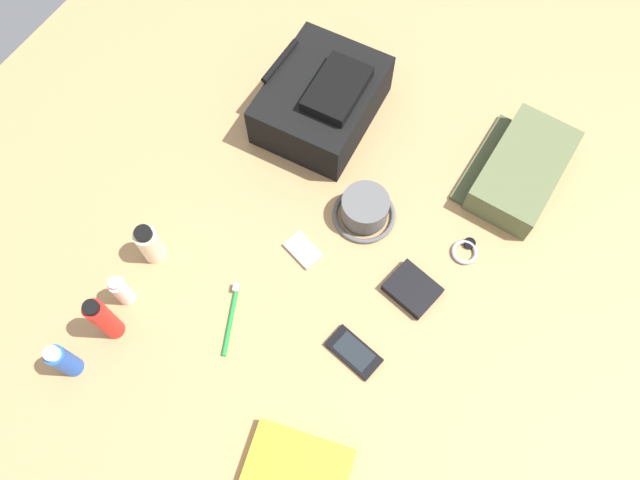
{
  "coord_description": "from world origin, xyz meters",
  "views": [
    {
      "loc": [
        -0.49,
        -0.3,
        1.35
      ],
      "look_at": [
        0.0,
        0.0,
        0.04
      ],
      "focal_mm": 35.17,
      "sensor_mm": 36.0,
      "label": 1
    }
  ],
  "objects_px": {
    "media_player": "(303,250)",
    "toothbrush": "(232,314)",
    "deodorant_spray": "(64,361)",
    "bucket_hat": "(365,210)",
    "paperback_novel": "(297,471)",
    "wristwatch": "(465,251)",
    "toiletry_pouch": "(521,170)",
    "cell_phone": "(354,352)",
    "backpack": "(322,100)",
    "sunscreen_spray": "(104,319)",
    "toothpaste_tube": "(122,291)",
    "wallet": "(412,289)",
    "lotion_bottle": "(150,244)"
  },
  "relations": [
    {
      "from": "backpack",
      "to": "toothpaste_tube",
      "type": "relative_size",
      "value": 3.19
    },
    {
      "from": "sunscreen_spray",
      "to": "wallet",
      "type": "xyz_separation_m",
      "value": [
        0.42,
        -0.52,
        -0.07
      ]
    },
    {
      "from": "backpack",
      "to": "sunscreen_spray",
      "type": "distance_m",
      "value": 0.73
    },
    {
      "from": "wallet",
      "to": "toothbrush",
      "type": "bearing_deg",
      "value": 140.88
    },
    {
      "from": "cell_phone",
      "to": "toothbrush",
      "type": "distance_m",
      "value": 0.28
    },
    {
      "from": "cell_phone",
      "to": "media_player",
      "type": "xyz_separation_m",
      "value": [
        0.15,
        0.22,
        -0.0
      ]
    },
    {
      "from": "backpack",
      "to": "toothbrush",
      "type": "relative_size",
      "value": 2.08
    },
    {
      "from": "toiletry_pouch",
      "to": "bucket_hat",
      "type": "bearing_deg",
      "value": 136.99
    },
    {
      "from": "sunscreen_spray",
      "to": "toothpaste_tube",
      "type": "height_order",
      "value": "sunscreen_spray"
    },
    {
      "from": "deodorant_spray",
      "to": "media_player",
      "type": "distance_m",
      "value": 0.56
    },
    {
      "from": "deodorant_spray",
      "to": "bucket_hat",
      "type": "bearing_deg",
      "value": -28.52
    },
    {
      "from": "toiletry_pouch",
      "to": "deodorant_spray",
      "type": "bearing_deg",
      "value": 146.43
    },
    {
      "from": "toiletry_pouch",
      "to": "wallet",
      "type": "xyz_separation_m",
      "value": [
        -0.39,
        0.08,
        -0.03
      ]
    },
    {
      "from": "toothpaste_tube",
      "to": "media_player",
      "type": "distance_m",
      "value": 0.41
    },
    {
      "from": "backpack",
      "to": "deodorant_spray",
      "type": "relative_size",
      "value": 2.54
    },
    {
      "from": "media_player",
      "to": "cell_phone",
      "type": "bearing_deg",
      "value": -123.09
    },
    {
      "from": "deodorant_spray",
      "to": "sunscreen_spray",
      "type": "bearing_deg",
      "value": -11.27
    },
    {
      "from": "deodorant_spray",
      "to": "wallet",
      "type": "xyz_separation_m",
      "value": [
        0.54,
        -0.54,
        -0.05
      ]
    },
    {
      "from": "paperback_novel",
      "to": "media_player",
      "type": "distance_m",
      "value": 0.48
    },
    {
      "from": "deodorant_spray",
      "to": "paperback_novel",
      "type": "relative_size",
      "value": 0.55
    },
    {
      "from": "toiletry_pouch",
      "to": "paperback_novel",
      "type": "height_order",
      "value": "toiletry_pouch"
    },
    {
      "from": "media_player",
      "to": "toothbrush",
      "type": "bearing_deg",
      "value": 166.07
    },
    {
      "from": "paperback_novel",
      "to": "wallet",
      "type": "xyz_separation_m",
      "value": [
        0.46,
        -0.01,
        -0.0
      ]
    },
    {
      "from": "paperback_novel",
      "to": "wristwatch",
      "type": "bearing_deg",
      "value": -6.87
    },
    {
      "from": "bucket_hat",
      "to": "cell_phone",
      "type": "bearing_deg",
      "value": -153.66
    },
    {
      "from": "bucket_hat",
      "to": "lotion_bottle",
      "type": "xyz_separation_m",
      "value": [
        -0.34,
        0.36,
        0.03
      ]
    },
    {
      "from": "toothpaste_tube",
      "to": "cell_phone",
      "type": "height_order",
      "value": "toothpaste_tube"
    },
    {
      "from": "cell_phone",
      "to": "toothbrush",
      "type": "relative_size",
      "value": 0.8
    },
    {
      "from": "media_player",
      "to": "toothbrush",
      "type": "distance_m",
      "value": 0.22
    },
    {
      "from": "wristwatch",
      "to": "toothbrush",
      "type": "height_order",
      "value": "toothbrush"
    },
    {
      "from": "backpack",
      "to": "toiletry_pouch",
      "type": "xyz_separation_m",
      "value": [
        0.1,
        -0.5,
        -0.03
      ]
    },
    {
      "from": "bucket_hat",
      "to": "deodorant_spray",
      "type": "xyz_separation_m",
      "value": [
        -0.64,
        0.35,
        0.03
      ]
    },
    {
      "from": "backpack",
      "to": "paperback_novel",
      "type": "height_order",
      "value": "backpack"
    },
    {
      "from": "backpack",
      "to": "sunscreen_spray",
      "type": "bearing_deg",
      "value": 172.75
    },
    {
      "from": "toiletry_pouch",
      "to": "deodorant_spray",
      "type": "xyz_separation_m",
      "value": [
        -0.93,
        0.62,
        0.02
      ]
    },
    {
      "from": "wristwatch",
      "to": "wallet",
      "type": "distance_m",
      "value": 0.16
    },
    {
      "from": "media_player",
      "to": "wallet",
      "type": "bearing_deg",
      "value": -79.81
    },
    {
      "from": "toiletry_pouch",
      "to": "cell_phone",
      "type": "bearing_deg",
      "value": 168.46
    },
    {
      "from": "bucket_hat",
      "to": "media_player",
      "type": "height_order",
      "value": "bucket_hat"
    },
    {
      "from": "toothpaste_tube",
      "to": "wristwatch",
      "type": "relative_size",
      "value": 1.47
    },
    {
      "from": "cell_phone",
      "to": "wallet",
      "type": "height_order",
      "value": "wallet"
    },
    {
      "from": "lotion_bottle",
      "to": "media_player",
      "type": "bearing_deg",
      "value": -57.11
    },
    {
      "from": "toothpaste_tube",
      "to": "paperback_novel",
      "type": "height_order",
      "value": "toothpaste_tube"
    },
    {
      "from": "toiletry_pouch",
      "to": "bucket_hat",
      "type": "distance_m",
      "value": 0.39
    },
    {
      "from": "toothpaste_tube",
      "to": "wristwatch",
      "type": "xyz_separation_m",
      "value": [
        0.5,
        -0.6,
        -0.04
      ]
    },
    {
      "from": "cell_phone",
      "to": "toothbrush",
      "type": "height_order",
      "value": "toothbrush"
    },
    {
      "from": "cell_phone",
      "to": "wristwatch",
      "type": "relative_size",
      "value": 1.81
    },
    {
      "from": "lotion_bottle",
      "to": "toothbrush",
      "type": "relative_size",
      "value": 0.77
    },
    {
      "from": "bucket_hat",
      "to": "wristwatch",
      "type": "relative_size",
      "value": 2.14
    },
    {
      "from": "sunscreen_spray",
      "to": "wristwatch",
      "type": "distance_m",
      "value": 0.82
    }
  ]
}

